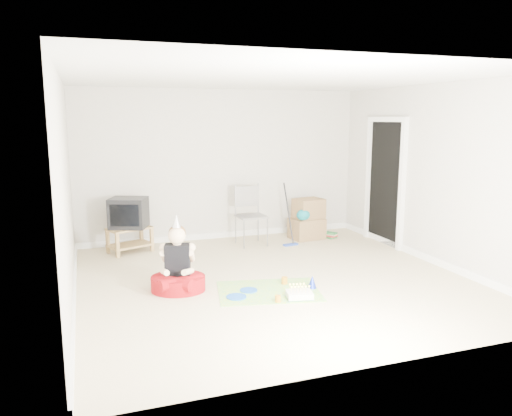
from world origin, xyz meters
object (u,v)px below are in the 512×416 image
object	(u,v)px
folding_chair	(251,216)
seated_woman	(178,274)
tv_stand	(130,237)
birthday_cake	(299,295)
cardboard_boxes	(307,220)
crt_tv	(129,213)

from	to	relation	value
folding_chair	seated_woman	bearing A→B (deg)	-130.58
folding_chair	tv_stand	bearing A→B (deg)	174.67
folding_chair	birthday_cake	size ratio (longest dim) A/B	2.96
birthday_cake	folding_chair	bearing A→B (deg)	83.90
tv_stand	cardboard_boxes	world-z (taller)	cardboard_boxes
tv_stand	seated_woman	size ratio (longest dim) A/B	0.78
tv_stand	birthday_cake	world-z (taller)	tv_stand
tv_stand	cardboard_boxes	bearing A→B (deg)	-1.42
tv_stand	seated_woman	world-z (taller)	seated_woman
folding_chair	crt_tv	bearing A→B (deg)	174.67
birthday_cake	cardboard_boxes	bearing A→B (deg)	63.33
crt_tv	birthday_cake	world-z (taller)	crt_tv
folding_chair	cardboard_boxes	distance (m)	1.10
cardboard_boxes	crt_tv	bearing A→B (deg)	178.58
folding_chair	cardboard_boxes	world-z (taller)	folding_chair
folding_chair	birthday_cake	xyz separation A→B (m)	(-0.28, -2.60, -0.45)
folding_chair	cardboard_boxes	xyz separation A→B (m)	(1.08, 0.11, -0.15)
seated_woman	cardboard_boxes	bearing A→B (deg)	36.28
tv_stand	crt_tv	world-z (taller)	crt_tv
seated_woman	birthday_cake	xyz separation A→B (m)	(1.31, -0.75, -0.17)
tv_stand	crt_tv	bearing A→B (deg)	135.00
tv_stand	cardboard_boxes	xyz separation A→B (m)	(3.06, -0.08, 0.09)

